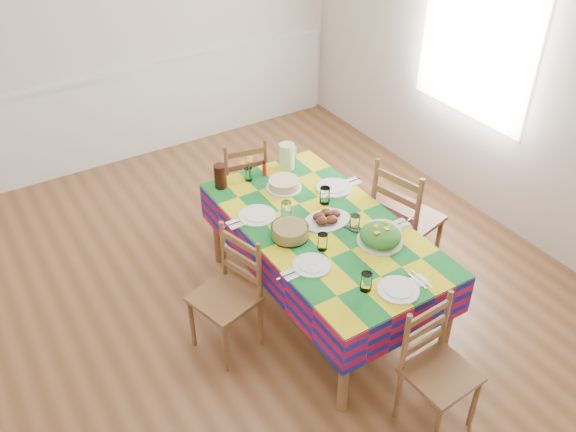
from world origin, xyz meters
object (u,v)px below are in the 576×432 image
object	(u,v)px
chair_near	(436,370)
chair_left	(229,295)
green_pitcher	(287,156)
dining_table	(323,235)
chair_right	(404,220)
chair_far	(243,183)
tea_pitcher	(220,176)
meat_platter	(327,219)

from	to	relation	value
chair_near	chair_left	world-z (taller)	chair_left
chair_near	green_pitcher	bearing A→B (deg)	80.66
chair_near	dining_table	bearing A→B (deg)	86.14
chair_right	green_pitcher	bearing A→B (deg)	21.20
green_pitcher	chair_far	distance (m)	0.57
green_pitcher	tea_pitcher	distance (m)	0.55
chair_near	chair_right	distance (m)	1.35
chair_left	chair_right	bearing A→B (deg)	73.39
dining_table	chair_near	world-z (taller)	chair_near
green_pitcher	chair_far	world-z (taller)	green_pitcher
green_pitcher	chair_left	distance (m)	1.24
tea_pitcher	meat_platter	bearing A→B (deg)	-61.81
green_pitcher	chair_left	bearing A→B (deg)	-140.33
meat_platter	chair_right	xyz separation A→B (m)	(0.68, -0.04, -0.25)
meat_platter	chair_near	xyz separation A→B (m)	(-0.04, -1.17, -0.32)
dining_table	chair_far	xyz separation A→B (m)	(-0.01, 1.14, -0.21)
tea_pitcher	dining_table	bearing A→B (deg)	-65.00
green_pitcher	chair_left	world-z (taller)	green_pitcher
chair_near	chair_left	bearing A→B (deg)	118.31
chair_left	meat_platter	bearing A→B (deg)	75.35
meat_platter	chair_far	bearing A→B (deg)	92.47
chair_far	chair_right	world-z (taller)	chair_right
chair_far	chair_left	xyz separation A→B (m)	(-0.72, -1.13, 0.00)
tea_pitcher	chair_far	world-z (taller)	tea_pitcher
dining_table	green_pitcher	distance (m)	0.81
meat_platter	green_pitcher	xyz separation A→B (m)	(0.14, 0.74, 0.07)
meat_platter	tea_pitcher	bearing A→B (deg)	118.19
dining_table	tea_pitcher	world-z (taller)	tea_pitcher
meat_platter	chair_near	bearing A→B (deg)	-92.13
chair_left	chair_right	distance (m)	1.45
chair_far	chair_left	size ratio (longest dim) A/B	0.99
tea_pitcher	chair_left	bearing A→B (deg)	-114.80
dining_table	chair_left	size ratio (longest dim) A/B	2.10
meat_platter	tea_pitcher	xyz separation A→B (m)	(-0.41, 0.76, 0.06)
meat_platter	tea_pitcher	world-z (taller)	tea_pitcher
tea_pitcher	chair_left	distance (m)	0.93
chair_left	dining_table	bearing A→B (deg)	73.38
chair_far	chair_right	bearing A→B (deg)	132.61
chair_left	green_pitcher	bearing A→B (deg)	113.91
dining_table	tea_pitcher	distance (m)	0.88
meat_platter	green_pitcher	distance (m)	0.76
dining_table	meat_platter	distance (m)	0.11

